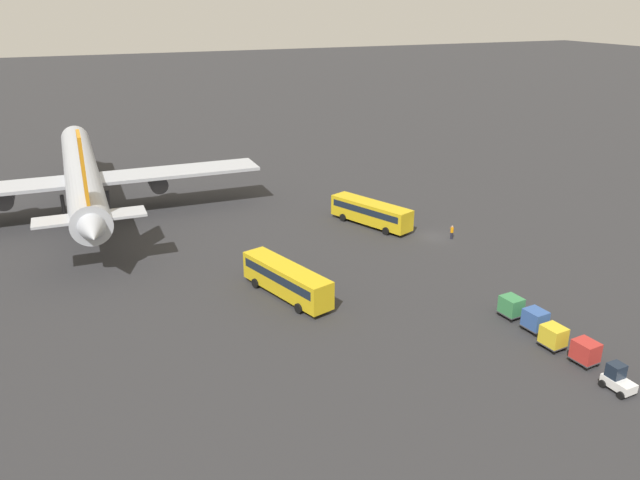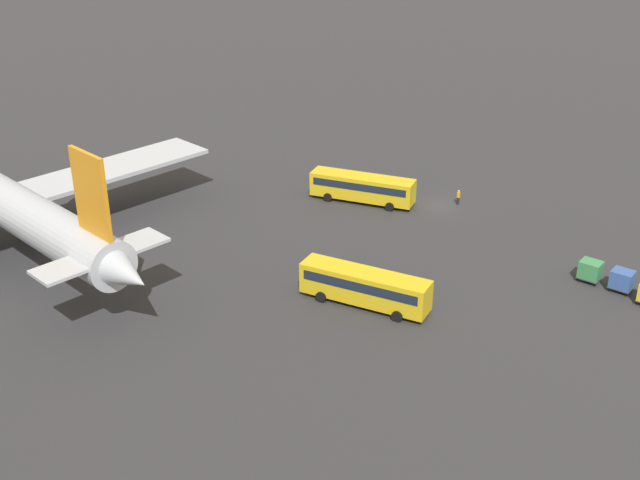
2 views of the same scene
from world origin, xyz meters
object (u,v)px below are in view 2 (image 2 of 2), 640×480
Objects in this scene: shuttle_bus_far at (365,285)px; shuttle_bus_near at (362,186)px; cargo_cart_green at (590,270)px; cargo_cart_blue at (622,279)px; worker_person at (458,197)px.

shuttle_bus_near is at bearing -65.27° from shuttle_bus_far.
shuttle_bus_far reaches higher than cargo_cart_green.
cargo_cart_blue is (-30.74, -0.73, -0.70)m from shuttle_bus_near.
cargo_cart_green is (-12.31, -17.83, -0.76)m from shuttle_bus_far.
shuttle_bus_far is at bearing 55.39° from cargo_cart_green.
worker_person is at bearing -18.64° from cargo_cart_green.
cargo_cart_blue is (-22.37, 6.27, 0.32)m from worker_person.
worker_person is at bearing -15.66° from cargo_cart_blue.
cargo_cart_blue is at bearing 164.34° from worker_person.
cargo_cart_green is (-27.79, -0.45, -0.70)m from shuttle_bus_near.
shuttle_bus_far is 21.68m from cargo_cart_green.
shuttle_bus_near is at bearing 1.36° from cargo_cart_blue.
worker_person is 23.23m from cargo_cart_blue.
shuttle_bus_far is 5.54× the size of cargo_cart_blue.
shuttle_bus_far is at bearing 109.31° from shuttle_bus_near.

